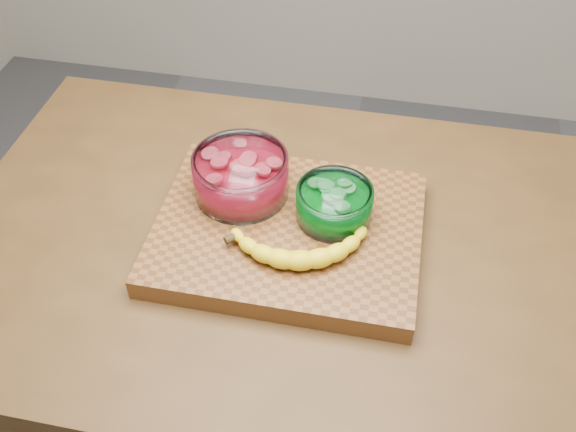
# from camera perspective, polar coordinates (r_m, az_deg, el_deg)

# --- Properties ---
(counter) EXTENTS (1.20, 0.80, 0.90)m
(counter) POSITION_cam_1_polar(r_m,az_deg,el_deg) (1.48, 0.00, -13.92)
(counter) COLOR #4D3217
(counter) RESTS_ON ground
(cutting_board) EXTENTS (0.45, 0.35, 0.04)m
(cutting_board) POSITION_cam_1_polar(r_m,az_deg,el_deg) (1.11, 0.00, -1.45)
(cutting_board) COLOR brown
(cutting_board) RESTS_ON counter
(bowl_red) EXTENTS (0.17, 0.17, 0.08)m
(bowl_red) POSITION_cam_1_polar(r_m,az_deg,el_deg) (1.12, -4.21, 3.54)
(bowl_red) COLOR white
(bowl_red) RESTS_ON cutting_board
(bowl_green) EXTENTS (0.13, 0.13, 0.06)m
(bowl_green) POSITION_cam_1_polar(r_m,az_deg,el_deg) (1.09, 4.13, 1.11)
(bowl_green) COLOR white
(bowl_green) RESTS_ON cutting_board
(banana) EXTENTS (0.26, 0.14, 0.04)m
(banana) POSITION_cam_1_polar(r_m,az_deg,el_deg) (1.04, 0.82, -2.36)
(banana) COLOR yellow
(banana) RESTS_ON cutting_board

